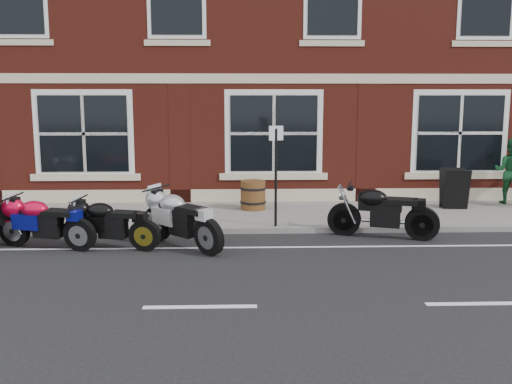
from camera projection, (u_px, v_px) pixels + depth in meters
ground at (210, 251)px, 10.94m from camera, size 80.00×80.00×0.00m
sidewalk at (216, 216)px, 13.89m from camera, size 30.00×3.00×0.12m
kerb at (213, 231)px, 12.33m from camera, size 30.00×0.16×0.12m
pub_building at (222, 10)px, 20.32m from camera, size 24.00×12.00×12.00m
moto_sport_red at (45, 221)px, 11.04m from camera, size 2.06×0.74×0.95m
moto_sport_black at (110, 222)px, 11.03m from camera, size 1.98×0.69×0.91m
moto_sport_silver at (182, 217)px, 11.13m from camera, size 1.70×1.77×1.04m
moto_naked_black at (381, 210)px, 11.88m from camera, size 2.23×0.86×1.03m
pedestrian_right at (511, 171)px, 15.06m from camera, size 1.07×1.03×1.73m
a_board_sign at (454, 189)px, 14.41m from camera, size 0.66×0.48×1.02m
barrel_planter at (253, 195)px, 14.35m from camera, size 0.65×0.65×0.73m
parking_sign at (276, 169)px, 12.29m from camera, size 0.31×0.08×2.19m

